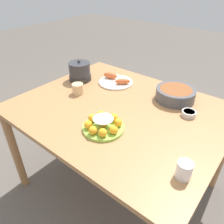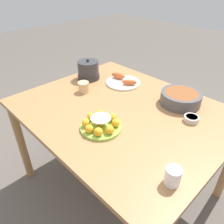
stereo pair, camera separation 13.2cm
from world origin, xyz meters
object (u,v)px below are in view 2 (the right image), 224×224
Objects in this scene: cake_plate at (101,124)px; sauce_bowl at (191,119)px; dining_table at (121,119)px; cup_far at (84,87)px; serving_bowl at (181,98)px; seafood_platter at (123,81)px; cup_near at (173,176)px; warming_pot at (88,70)px.

cake_plate is 0.54m from sauce_bowl.
cup_far is at bearing -174.00° from dining_table.
serving_bowl is 0.21m from sauce_bowl.
serving_bowl is 2.99× the size of sauce_bowl.
serving_bowl is 3.28× the size of cup_far.
cup_far reaches higher than seafood_platter.
seafood_platter is 3.33× the size of cup_far.
dining_table is at bearing -125.77° from serving_bowl.
sauce_bowl is 1.07× the size of cup_near.
serving_bowl is 0.99× the size of seafood_platter.
cup_near is (0.33, -0.60, -0.00)m from serving_bowl.
cup_near is (0.81, -0.55, 0.02)m from seafood_platter.
dining_table is at bearing 105.80° from cake_plate.
cake_plate is at bearing -58.49° from seafood_platter.
seafood_platter is 0.30m from warming_pot.
warming_pot is (-0.16, 0.18, 0.03)m from cup_far.
warming_pot is (-0.26, -0.14, 0.06)m from seafood_platter.
cake_plate is (0.07, -0.24, 0.12)m from dining_table.
cup_near reaches higher than cup_far.
seafood_platter is 3.25× the size of cup_near.
cup_near is at bearing -69.89° from sauce_bowl.
sauce_bowl is at bearing 3.57° from warming_pot.
warming_pot is at bearing 132.17° from cup_far.
seafood_platter is 0.33m from cup_far.
warming_pot reaches higher than cup_far.
seafood_platter is at bearing 145.71° from cup_near.
cup_near is 0.47× the size of warming_pot.
dining_table is 5.00× the size of serving_bowl.
dining_table is at bearing -47.93° from seafood_platter.
serving_bowl is at bearing 54.23° from dining_table.
seafood_platter is at bearing 27.57° from warming_pot.
sauce_bowl is (0.16, -0.13, -0.03)m from serving_bowl.
warming_pot reaches higher than cup_near.
cup_near is 0.95m from cup_far.
cup_far reaches higher than sauce_bowl.
warming_pot is at bearing -176.43° from sauce_bowl.
dining_table is 16.04× the size of cup_near.
cup_near reaches higher than seafood_platter.
dining_table is 0.39m from seafood_platter.
serving_bowl reaches higher than cup_far.
seafood_platter is at bearing 172.78° from sauce_bowl.
cup_far is (-0.74, -0.23, 0.02)m from sauce_bowl.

